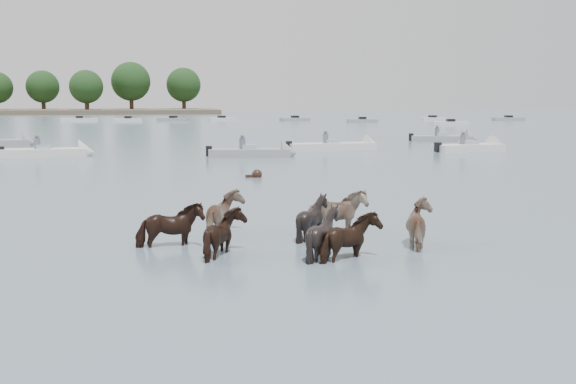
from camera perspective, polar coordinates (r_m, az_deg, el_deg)
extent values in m
plane|color=slate|center=(14.57, -4.62, -5.14)|extent=(400.00, 400.00, 0.00)
imported|color=black|center=(15.07, -10.29, -3.32)|extent=(1.61, 0.93, 1.28)
imported|color=gray|center=(16.27, -5.39, -2.29)|extent=(1.20, 1.38, 1.33)
imported|color=black|center=(15.78, 2.15, -2.64)|extent=(1.33, 1.22, 1.30)
imported|color=#896E5D|center=(16.58, 4.12, -2.06)|extent=(1.62, 0.77, 1.35)
imported|color=black|center=(14.07, -5.43, -4.11)|extent=(1.07, 1.25, 1.25)
imported|color=black|center=(13.93, 3.11, -4.06)|extent=(1.39, 1.28, 1.32)
imported|color=black|center=(13.72, 5.39, -4.44)|extent=(1.59, 1.37, 1.24)
imported|color=#9D816A|center=(15.33, 11.81, -3.11)|extent=(1.32, 1.47, 1.31)
sphere|color=black|center=(28.20, -2.73, 1.54)|extent=(0.44, 0.44, 0.44)
cube|color=black|center=(28.18, -3.23, 1.33)|extent=(0.50, 0.22, 0.18)
cube|color=silver|center=(40.90, -20.48, 3.19)|extent=(4.87, 2.06, 0.55)
cone|color=silver|center=(40.77, -17.16, 3.32)|extent=(1.05, 1.68, 1.60)
cube|color=#99ADB7|center=(40.87, -20.50, 3.68)|extent=(0.91, 1.19, 0.35)
cube|color=black|center=(41.15, -23.78, 3.25)|extent=(0.38, 0.38, 0.60)
cylinder|color=#595966|center=(40.93, -21.07, 3.93)|extent=(0.36, 0.36, 0.70)
sphere|color=#595966|center=(40.91, -21.10, 4.56)|extent=(0.24, 0.24, 0.24)
cube|color=gray|center=(38.29, -3.40, 3.38)|extent=(4.83, 2.07, 0.55)
cone|color=gray|center=(38.40, 0.11, 3.41)|extent=(1.06, 1.68, 1.60)
cube|color=#99ADB7|center=(38.27, -3.41, 3.91)|extent=(0.91, 1.20, 0.35)
cube|color=black|center=(38.32, -6.92, 3.57)|extent=(0.38, 0.38, 0.60)
cylinder|color=#595966|center=(38.21, -4.01, 4.20)|extent=(0.36, 0.36, 0.70)
sphere|color=#595966|center=(38.18, -4.01, 4.87)|extent=(0.24, 0.24, 0.24)
cube|color=silver|center=(43.42, 3.81, 3.93)|extent=(6.00, 2.18, 0.55)
cone|color=silver|center=(44.49, 7.38, 3.99)|extent=(1.06, 1.68, 1.60)
cube|color=#99ADB7|center=(43.39, 3.82, 4.40)|extent=(0.91, 1.19, 0.35)
cube|color=black|center=(42.51, 0.07, 4.07)|extent=(0.38, 0.38, 0.60)
cylinder|color=#595966|center=(43.29, 3.30, 4.66)|extent=(0.36, 0.36, 0.70)
sphere|color=#595966|center=(43.26, 3.31, 5.25)|extent=(0.24, 0.24, 0.24)
cube|color=silver|center=(43.73, 15.49, 3.69)|extent=(4.91, 2.49, 0.55)
cone|color=silver|center=(45.17, 17.87, 3.72)|extent=(1.20, 1.75, 1.60)
cube|color=#99ADB7|center=(43.70, 15.51, 4.15)|extent=(1.01, 1.26, 0.35)
cube|color=black|center=(42.35, 12.96, 3.85)|extent=(0.41, 0.41, 0.60)
cylinder|color=#595966|center=(43.52, 15.04, 4.41)|extent=(0.36, 0.36, 0.70)
sphere|color=#595966|center=(43.49, 15.06, 5.00)|extent=(0.24, 0.24, 0.24)
cube|color=gray|center=(53.55, 13.27, 4.52)|extent=(5.06, 2.85, 0.55)
cone|color=gray|center=(53.92, 15.80, 4.45)|extent=(1.30, 1.78, 1.60)
cube|color=#99ADB7|center=(53.53, 13.28, 4.89)|extent=(1.07, 1.30, 0.35)
cube|color=black|center=(53.27, 10.70, 4.74)|extent=(0.43, 0.43, 0.60)
cylinder|color=#595966|center=(53.36, 12.89, 5.11)|extent=(0.36, 0.36, 0.70)
sphere|color=#595966|center=(53.34, 12.90, 5.59)|extent=(0.24, 0.24, 0.24)
cone|color=gray|center=(51.22, -21.67, 4.01)|extent=(1.27, 1.77, 1.60)
cube|color=silver|center=(105.00, -17.74, 6.01)|extent=(5.46, 1.56, 0.60)
cube|color=black|center=(104.99, -17.75, 6.21)|extent=(1.01, 1.01, 0.50)
cube|color=silver|center=(101.74, -13.78, 6.10)|extent=(4.31, 1.88, 0.60)
cube|color=black|center=(101.73, -13.79, 6.32)|extent=(1.09, 1.09, 0.50)
cube|color=gray|center=(102.81, -9.98, 6.23)|extent=(5.12, 3.37, 0.60)
cube|color=black|center=(102.80, -9.99, 6.44)|extent=(1.32, 1.32, 0.50)
cube|color=silver|center=(102.51, -5.82, 6.30)|extent=(4.53, 2.75, 0.60)
cube|color=black|center=(102.50, -5.83, 6.52)|extent=(1.26, 1.26, 0.50)
cube|color=gray|center=(102.28, 0.61, 6.34)|extent=(4.89, 2.58, 0.60)
cube|color=black|center=(102.27, 0.61, 6.55)|extent=(1.21, 1.21, 0.50)
cube|color=gray|center=(95.63, 6.51, 6.17)|extent=(4.47, 1.77, 0.60)
cube|color=black|center=(95.62, 6.51, 6.40)|extent=(1.06, 1.06, 0.50)
cube|color=silver|center=(86.95, 14.02, 5.80)|extent=(4.61, 2.26, 0.60)
cube|color=black|center=(86.94, 14.03, 6.05)|extent=(1.16, 1.16, 0.50)
cube|color=silver|center=(106.76, 12.51, 6.22)|extent=(4.54, 2.40, 0.60)
cube|color=black|center=(106.75, 12.52, 6.43)|extent=(1.19, 1.19, 0.50)
cube|color=gray|center=(109.80, 18.70, 6.04)|extent=(5.03, 1.68, 0.60)
cube|color=black|center=(109.79, 18.71, 6.24)|extent=(1.04, 1.04, 0.50)
cylinder|color=#382619|center=(173.91, -20.57, 7.07)|extent=(1.00, 1.00, 3.58)
sphere|color=black|center=(173.93, -20.64, 8.61)|extent=(7.96, 7.96, 7.96)
cylinder|color=#382619|center=(160.34, -17.15, 7.16)|extent=(1.00, 1.00, 3.48)
sphere|color=black|center=(160.36, -17.22, 8.78)|extent=(7.73, 7.73, 7.73)
cylinder|color=#382619|center=(167.71, -13.51, 7.46)|extent=(1.00, 1.00, 4.29)
sphere|color=black|center=(167.76, -13.57, 9.37)|extent=(9.54, 9.54, 9.54)
cylinder|color=#382619|center=(171.39, -9.07, 7.53)|extent=(1.00, 1.00, 3.92)
sphere|color=black|center=(171.42, -9.11, 9.23)|extent=(8.70, 8.70, 8.70)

